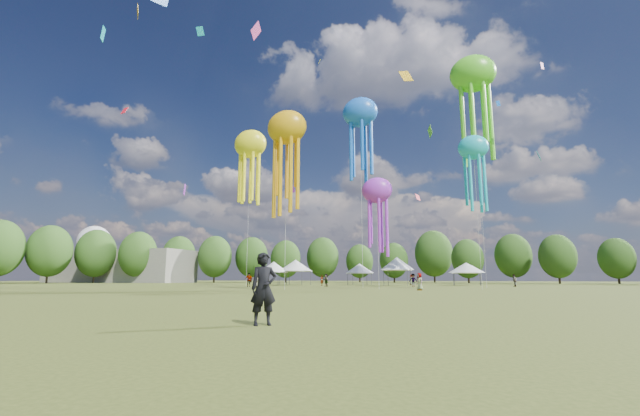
% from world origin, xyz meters
% --- Properties ---
extents(ground, '(300.00, 300.00, 0.00)m').
position_xyz_m(ground, '(0.00, 0.00, 0.00)').
color(ground, '#384416').
rests_on(ground, ground).
extents(observer_main, '(0.80, 0.78, 1.86)m').
position_xyz_m(observer_main, '(8.50, -1.93, 0.93)').
color(observer_main, black).
rests_on(observer_main, ground).
extents(spectator_near, '(1.01, 0.95, 1.64)m').
position_xyz_m(spectator_near, '(-9.77, 31.44, 0.82)').
color(spectator_near, gray).
rests_on(spectator_near, ground).
extents(spectators_far, '(34.78, 30.30, 1.87)m').
position_xyz_m(spectators_far, '(1.49, 44.90, 0.87)').
color(spectators_far, gray).
rests_on(spectators_far, ground).
extents(festival_tents, '(35.91, 12.35, 4.33)m').
position_xyz_m(festival_tents, '(-4.06, 54.76, 3.05)').
color(festival_tents, '#47474C').
rests_on(festival_tents, ground).
extents(show_kites, '(37.36, 18.92, 30.08)m').
position_xyz_m(show_kites, '(2.15, 37.97, 19.41)').
color(show_kites, '#E4A30E').
rests_on(show_kites, ground).
extents(small_kites, '(78.84, 65.26, 45.49)m').
position_xyz_m(small_kites, '(-2.00, 42.07, 30.94)').
color(small_kites, '#E4A30E').
rests_on(small_kites, ground).
extents(treeline, '(201.57, 95.24, 13.43)m').
position_xyz_m(treeline, '(-3.87, 62.51, 6.54)').
color(treeline, '#38281C').
rests_on(treeline, ground).
extents(hangar, '(40.00, 12.00, 8.00)m').
position_xyz_m(hangar, '(-72.00, 72.00, 4.00)').
color(hangar, gray).
rests_on(hangar, ground).
extents(radome, '(9.00, 9.00, 16.00)m').
position_xyz_m(radome, '(-88.00, 78.00, 9.99)').
color(radome, white).
rests_on(radome, ground).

